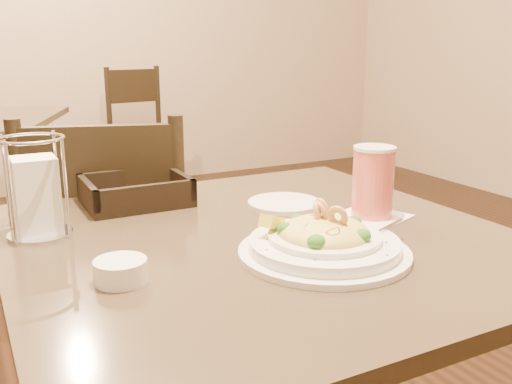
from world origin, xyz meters
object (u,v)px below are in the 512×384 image
pasta_bowl (324,241)px  napkin_caddy (37,194)px  dining_chair_far (128,128)px  main_table (261,349)px  butter_ramekin (121,271)px  drink_glass (373,183)px  dining_chair_near (112,272)px  bread_basket (136,194)px  side_plate (284,203)px

pasta_bowl → napkin_caddy: bearing=140.8°
dining_chair_far → main_table: bearing=71.5°
butter_ramekin → drink_glass: bearing=8.6°
main_table → butter_ramekin: (-0.28, -0.09, 0.25)m
dining_chair_far → drink_glass: 3.14m
dining_chair_near → dining_chair_far: (0.75, 2.55, 0.00)m
drink_glass → bread_basket: (-0.40, 0.33, -0.05)m
main_table → napkin_caddy: (-0.36, 0.20, 0.32)m
bread_basket → napkin_caddy: size_ratio=1.19×
dining_chair_near → side_plate: bearing=144.5°
main_table → bread_basket: bread_basket is taller
butter_ramekin → main_table: bearing=16.6°
side_plate → butter_ramekin: (-0.43, -0.24, 0.01)m
dining_chair_far → butter_ramekin: dining_chair_far is taller
main_table → side_plate: size_ratio=5.62×
main_table → butter_ramekin: bearing=-163.4°
pasta_bowl → napkin_caddy: (-0.41, 0.33, 0.05)m
dining_chair_near → dining_chair_far: size_ratio=1.00×
dining_chair_near → pasta_bowl: dining_chair_near is taller
napkin_caddy → side_plate: 0.51m
pasta_bowl → butter_ramekin: (-0.33, 0.05, -0.01)m
dining_chair_far → bread_basket: bearing=67.5°
dining_chair_far → side_plate: bearing=73.6°
dining_chair_far → dining_chair_near: bearing=65.9°
main_table → dining_chair_far: (0.59, 3.11, -0.01)m
main_table → pasta_bowl: 0.30m
dining_chair_near → drink_glass: (0.41, -0.56, 0.32)m
dining_chair_near → butter_ramekin: 0.71m
main_table → dining_chair_near: bearing=105.7°
drink_glass → napkin_caddy: bearing=162.1°
dining_chair_near → butter_ramekin: bearing=96.6°
side_plate → dining_chair_far: bearing=81.3°
pasta_bowl → drink_glass: drink_glass is taller
dining_chair_far → napkin_caddy: napkin_caddy is taller
side_plate → drink_glass: bearing=-54.0°
bread_basket → drink_glass: bearing=-39.3°
drink_glass → butter_ramekin: bearing=-171.4°
dining_chair_near → butter_ramekin: (-0.13, -0.64, 0.27)m
main_table → drink_glass: 0.40m
butter_ramekin → side_plate: bearing=29.3°
bread_basket → napkin_caddy: napkin_caddy is taller
bread_basket → butter_ramekin: bread_basket is taller
pasta_bowl → side_plate: 0.31m
bread_basket → butter_ramekin: 0.43m
main_table → dining_chair_near: 0.58m
dining_chair_far → bread_basket: 2.89m
main_table → bread_basket: bearing=113.8°
main_table → drink_glass: bearing=-0.8°
dining_chair_far → pasta_bowl: dining_chair_far is taller
pasta_bowl → side_plate: (0.09, 0.29, -0.02)m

